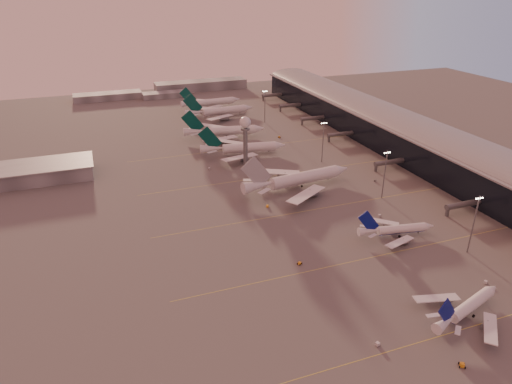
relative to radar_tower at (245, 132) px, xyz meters
name	(u,v)px	position (x,y,z in m)	size (l,w,h in m)	color
ground	(340,282)	(-5.00, -120.00, -20.95)	(700.00, 700.00, 0.00)	#4E4C4C
taxiway_markings	(337,205)	(25.00, -64.00, -20.94)	(180.00, 185.25, 0.02)	gold
terminal	(404,135)	(102.88, -9.91, -10.43)	(57.00, 362.00, 23.04)	black
hangar	(14,175)	(-125.00, 20.00, -16.63)	(82.00, 27.00, 8.50)	slate
radar_tower	(245,132)	(0.00, 0.00, 0.00)	(6.40, 6.40, 31.10)	slate
mast_a	(474,222)	(53.00, -120.00, -7.21)	(3.60, 0.56, 25.00)	slate
mast_b	(385,173)	(50.00, -65.00, -7.21)	(3.60, 0.56, 25.00)	slate
mast_c	(323,140)	(45.00, -10.00, -7.21)	(3.60, 0.56, 25.00)	slate
mast_d	(265,105)	(43.00, 80.00, -7.21)	(3.60, 0.56, 25.00)	slate
distant_horizon	(175,89)	(-2.38, 205.14, -17.06)	(165.00, 37.50, 9.00)	slate
narrowbody_near	(467,309)	(24.09, -150.34, -18.07)	(35.32, 27.74, 14.23)	silver
narrowbody_mid	(396,231)	(33.51, -99.43, -18.17)	(34.86, 27.60, 13.70)	silver
widebody_white	(298,181)	(15.43, -39.83, -17.03)	(64.12, 51.11, 22.59)	silver
greentail_a	(244,150)	(4.85, 17.80, -17.45)	(54.19, 43.43, 19.79)	silver
greentail_b	(225,133)	(3.73, 54.94, -17.28)	(57.01, 45.72, 20.80)	silver
greentail_c	(220,113)	(15.00, 107.06, -17.26)	(57.49, 46.35, 20.87)	silver
greentail_d	(211,104)	(16.62, 138.60, -17.51)	(53.68, 43.24, 19.49)	silver
gsv_truck_a	(379,342)	(-9.92, -151.69, -19.74)	(6.20, 3.28, 2.38)	silver
gsv_tug_near	(462,365)	(7.33, -167.03, -20.36)	(4.21, 4.66, 1.14)	orange
gsv_catering_a	(487,278)	(44.02, -138.69, -18.81)	(5.71, 4.22, 4.28)	silver
gsv_tug_mid	(300,263)	(-14.02, -104.73, -20.45)	(3.48, 3.94, 0.97)	orange
gsv_truck_b	(380,214)	(37.82, -81.81, -19.87)	(5.40, 2.35, 2.12)	silver
gsv_truck_c	(268,205)	(-7.50, -54.62, -19.76)	(5.02, 5.93, 2.34)	orange
gsv_catering_b	(376,178)	(58.57, -46.39, -18.98)	(5.25, 3.94, 3.94)	#585A5D
gsv_truck_d	(209,167)	(-21.45, 2.31, -19.90)	(3.55, 5.39, 2.05)	silver
gsv_tug_hangar	(279,137)	(39.08, 41.82, -20.44)	(3.51, 2.18, 0.98)	orange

